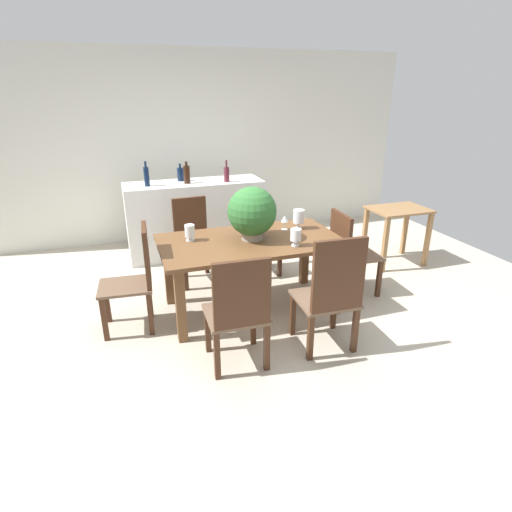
{
  "coord_description": "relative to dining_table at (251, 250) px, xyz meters",
  "views": [
    {
      "loc": [
        -1.17,
        -3.51,
        2.08
      ],
      "look_at": [
        0.08,
        0.14,
        0.53
      ],
      "focal_mm": 29.35,
      "sensor_mm": 36.0,
      "label": 1
    }
  ],
  "objects": [
    {
      "name": "wine_bottle_tall",
      "position": [
        -0.3,
        1.64,
        0.45
      ],
      "size": [
        0.08,
        0.08,
        0.27
      ],
      "color": "black",
      "rests_on": "kitchen_counter"
    },
    {
      "name": "wine_bottle_clear",
      "position": [
        -0.79,
        1.64,
        0.46
      ],
      "size": [
        0.06,
        0.06,
        0.3
      ],
      "color": "#0F1E38",
      "rests_on": "kitchen_counter"
    },
    {
      "name": "wine_bottle_amber",
      "position": [
        0.2,
        1.57,
        0.44
      ],
      "size": [
        0.07,
        0.07,
        0.27
      ],
      "color": "#511E28",
      "rests_on": "kitchen_counter"
    },
    {
      "name": "flower_centerpiece",
      "position": [
        0.02,
        0.01,
        0.37
      ],
      "size": [
        0.47,
        0.47,
        0.51
      ],
      "color": "gray",
      "rests_on": "dining_table"
    },
    {
      "name": "chair_near_left",
      "position": [
        -0.39,
        -0.91,
        -0.1
      ],
      "size": [
        0.48,
        0.47,
        0.97
      ],
      "rotation": [
        0.0,
        0.0,
        3.11
      ],
      "color": "#422616",
      "rests_on": "ground"
    },
    {
      "name": "crystal_vase_right",
      "position": [
        0.34,
        -0.29,
        0.2
      ],
      "size": [
        0.1,
        0.1,
        0.16
      ],
      "color": "silver",
      "rests_on": "dining_table"
    },
    {
      "name": "crystal_vase_center_near",
      "position": [
        0.58,
        0.17,
        0.23
      ],
      "size": [
        0.12,
        0.12,
        0.2
      ],
      "color": "silver",
      "rests_on": "dining_table"
    },
    {
      "name": "ground_plane",
      "position": [
        0.0,
        -0.07,
        -0.63
      ],
      "size": [
        7.04,
        7.04,
        0.0
      ],
      "primitive_type": "plane",
      "color": "#BCB29E"
    },
    {
      "name": "crystal_vase_left",
      "position": [
        -0.55,
        0.16,
        0.2
      ],
      "size": [
        0.1,
        0.1,
        0.16
      ],
      "color": "silver",
      "rests_on": "dining_table"
    },
    {
      "name": "wine_bottle_dark",
      "position": [
        -0.35,
        1.82,
        0.43
      ],
      "size": [
        0.08,
        0.08,
        0.22
      ],
      "color": "#0F1E38",
      "rests_on": "kitchen_counter"
    },
    {
      "name": "side_table",
      "position": [
        2.1,
        0.55,
        -0.08
      ],
      "size": [
        0.7,
        0.52,
        0.71
      ],
      "color": "olive",
      "rests_on": "ground"
    },
    {
      "name": "chair_near_right",
      "position": [
        0.38,
        -0.92,
        -0.07
      ],
      "size": [
        0.5,
        0.49,
        1.04
      ],
      "rotation": [
        0.0,
        0.0,
        3.1
      ],
      "color": "#422616",
      "rests_on": "ground"
    },
    {
      "name": "chair_far_right",
      "position": [
        0.39,
        0.9,
        -0.13
      ],
      "size": [
        0.43,
        0.43,
        0.9
      ],
      "rotation": [
        0.0,
        0.0,
        0.02
      ],
      "color": "#422616",
      "rests_on": "ground"
    },
    {
      "name": "kitchen_counter",
      "position": [
        -0.21,
        1.7,
        -0.14
      ],
      "size": [
        1.76,
        0.56,
        0.97
      ],
      "primitive_type": "cube",
      "color": "silver",
      "rests_on": "ground"
    },
    {
      "name": "chair_foot_end",
      "position": [
        1.09,
        0.01,
        -0.13
      ],
      "size": [
        0.47,
        0.49,
        0.9
      ],
      "rotation": [
        0.0,
        0.0,
        1.52
      ],
      "color": "#422616",
      "rests_on": "ground"
    },
    {
      "name": "chair_far_left",
      "position": [
        -0.4,
        0.9,
        -0.11
      ],
      "size": [
        0.45,
        0.46,
        0.95
      ],
      "rotation": [
        0.0,
        0.0,
        0.07
      ],
      "color": "#422616",
      "rests_on": "ground"
    },
    {
      "name": "wine_glass",
      "position": [
        0.43,
        0.19,
        0.21
      ],
      "size": [
        0.07,
        0.07,
        0.15
      ],
      "color": "silver",
      "rests_on": "dining_table"
    },
    {
      "name": "dining_table",
      "position": [
        0.0,
        0.0,
        0.0
      ],
      "size": [
        1.73,
        0.96,
        0.73
      ],
      "color": "brown",
      "rests_on": "ground"
    },
    {
      "name": "back_wall",
      "position": [
        0.0,
        2.53,
        0.67
      ],
      "size": [
        6.4,
        0.1,
        2.6
      ],
      "primitive_type": "cube",
      "color": "silver",
      "rests_on": "ground"
    },
    {
      "name": "chair_head_end",
      "position": [
        -1.08,
        -0.01,
        -0.11
      ],
      "size": [
        0.5,
        0.44,
        0.97
      ],
      "rotation": [
        0.0,
        0.0,
        -1.65
      ],
      "color": "#422616",
      "rests_on": "ground"
    }
  ]
}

